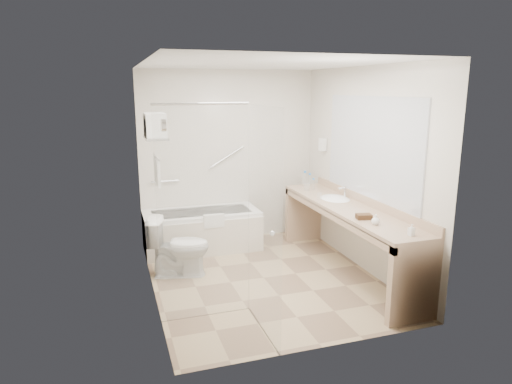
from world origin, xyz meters
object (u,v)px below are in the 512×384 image
object	(u,v)px
water_bottle_left	(305,179)
bathtub	(202,230)
vanity_counter	(347,223)
toilet	(179,247)
amenity_basket	(364,217)

from	to	relation	value
water_bottle_left	bathtub	bearing A→B (deg)	174.42
bathtub	vanity_counter	world-z (taller)	vanity_counter
vanity_counter	toilet	distance (m)	2.07
amenity_basket	vanity_counter	bearing A→B (deg)	78.21
vanity_counter	amenity_basket	xyz separation A→B (m)	(-0.11, -0.54, 0.24)
water_bottle_left	vanity_counter	bearing A→B (deg)	-89.13
vanity_counter	amenity_basket	size ratio (longest dim) A/B	16.50
vanity_counter	toilet	world-z (taller)	vanity_counter
toilet	water_bottle_left	distance (m)	2.15
bathtub	water_bottle_left	xyz separation A→B (m)	(1.51, -0.15, 0.68)
toilet	amenity_basket	bearing A→B (deg)	-106.65
vanity_counter	water_bottle_left	xyz separation A→B (m)	(-0.02, 1.24, 0.31)
vanity_counter	toilet	xyz separation A→B (m)	(-1.97, 0.56, -0.28)
bathtub	vanity_counter	bearing A→B (deg)	-42.35
vanity_counter	water_bottle_left	bearing A→B (deg)	90.87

